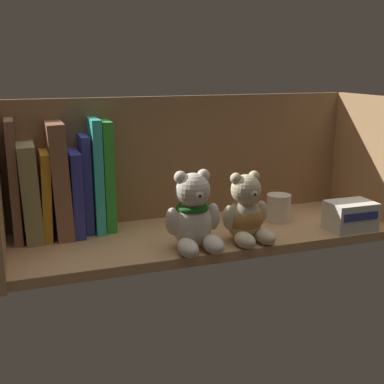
# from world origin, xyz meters

# --- Properties ---
(shelf_board) EXTENTS (0.81, 0.26, 0.02)m
(shelf_board) POSITION_xyz_m (0.00, 0.00, 0.01)
(shelf_board) COLOR tan
(shelf_board) RESTS_ON ground
(shelf_back_panel) EXTENTS (0.84, 0.01, 0.30)m
(shelf_back_panel) POSITION_xyz_m (0.00, 0.13, 0.15)
(shelf_back_panel) COLOR #8E6744
(shelf_back_panel) RESTS_ON ground
(shelf_side_panel_right) EXTENTS (0.02, 0.28, 0.30)m
(shelf_side_panel_right) POSITION_xyz_m (0.41, 0.00, 0.15)
(shelf_side_panel_right) COLOR tan
(shelf_side_panel_right) RESTS_ON ground
(book_0) EXTENTS (0.02, 0.13, 0.25)m
(book_0) POSITION_xyz_m (-0.38, 0.10, 0.14)
(book_0) COLOR brown
(book_0) RESTS_ON shelf_board
(book_1) EXTENTS (0.04, 0.15, 0.20)m
(book_1) POSITION_xyz_m (-0.35, 0.10, 0.12)
(book_1) COLOR #8F8656
(book_1) RESTS_ON shelf_board
(book_2) EXTENTS (0.02, 0.13, 0.18)m
(book_2) POSITION_xyz_m (-0.32, 0.10, 0.11)
(book_2) COLOR orange
(book_2) RESTS_ON shelf_board
(book_3) EXTENTS (0.04, 0.15, 0.24)m
(book_3) POSITION_xyz_m (-0.29, 0.10, 0.14)
(book_3) COLOR #8A5B40
(book_3) RESTS_ON shelf_board
(book_4) EXTENTS (0.02, 0.14, 0.18)m
(book_4) POSITION_xyz_m (-0.26, 0.10, 0.11)
(book_4) COLOR #30349A
(book_4) RESTS_ON shelf_board
(book_5) EXTENTS (0.02, 0.09, 0.21)m
(book_5) POSITION_xyz_m (-0.24, 0.10, 0.12)
(book_5) COLOR #393D95
(book_5) RESTS_ON shelf_board
(book_6) EXTENTS (0.02, 0.11, 0.24)m
(book_6) POSITION_xyz_m (-0.22, 0.10, 0.14)
(book_6) COLOR #38D0BE
(book_6) RESTS_ON shelf_board
(book_7) EXTENTS (0.02, 0.09, 0.24)m
(book_7) POSITION_xyz_m (-0.19, 0.10, 0.14)
(book_7) COLOR green
(book_7) RESTS_ON shelf_board
(teddy_bear_larger) EXTENTS (0.11, 0.12, 0.16)m
(teddy_bear_larger) POSITION_xyz_m (-0.06, -0.08, 0.09)
(teddy_bear_larger) COLOR beige
(teddy_bear_larger) RESTS_ON shelf_board
(teddy_bear_smaller) EXTENTS (0.11, 0.11, 0.14)m
(teddy_bear_smaller) POSITION_xyz_m (0.06, -0.08, 0.08)
(teddy_bear_smaller) COLOR beige
(teddy_bear_smaller) RESTS_ON shelf_board
(pillar_candle) EXTENTS (0.06, 0.06, 0.06)m
(pillar_candle) POSITION_xyz_m (0.19, 0.02, 0.05)
(pillar_candle) COLOR silver
(pillar_candle) RESTS_ON shelf_board
(small_product_box) EXTENTS (0.10, 0.07, 0.06)m
(small_product_box) POSITION_xyz_m (0.31, -0.09, 0.05)
(small_product_box) COLOR silver
(small_product_box) RESTS_ON shelf_board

